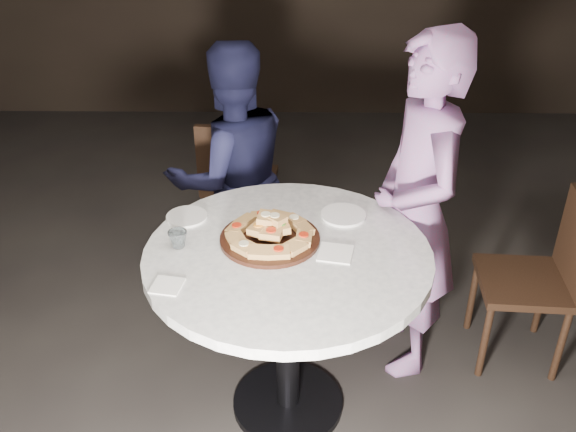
{
  "coord_description": "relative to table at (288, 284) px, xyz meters",
  "views": [
    {
      "loc": [
        0.14,
        -2.2,
        2.26
      ],
      "look_at": [
        0.12,
        -0.06,
        0.98
      ],
      "focal_mm": 40.0,
      "sensor_mm": 36.0,
      "label": 1
    }
  ],
  "objects": [
    {
      "name": "diner_teal",
      "position": [
        0.56,
        0.37,
        0.12
      ],
      "size": [
        0.5,
        0.66,
        1.63
      ],
      "primitive_type": "imported",
      "rotation": [
        0.0,
        0.0,
        -1.38
      ],
      "color": "#835C91",
      "rests_on": "ground"
    },
    {
      "name": "plate_left",
      "position": [
        -0.43,
        0.25,
        0.16
      ],
      "size": [
        0.23,
        0.23,
        0.01
      ],
      "primitive_type": "cylinder",
      "rotation": [
        0.0,
        0.0,
        -0.43
      ],
      "color": "white",
      "rests_on": "table"
    },
    {
      "name": "plate_right",
      "position": [
        0.23,
        0.27,
        0.16
      ],
      "size": [
        0.22,
        0.22,
        0.01
      ],
      "primitive_type": "cylinder",
      "rotation": [
        0.0,
        0.0,
        -0.13
      ],
      "color": "white",
      "rests_on": "table"
    },
    {
      "name": "napkin_near",
      "position": [
        -0.43,
        -0.23,
        0.16
      ],
      "size": [
        0.12,
        0.12,
        0.01
      ],
      "primitive_type": "cube",
      "rotation": [
        0.0,
        0.0,
        -0.18
      ],
      "color": "white",
      "rests_on": "table"
    },
    {
      "name": "floor",
      "position": [
        -0.12,
        0.11,
        -0.69
      ],
      "size": [
        7.0,
        7.0,
        0.0
      ],
      "primitive_type": "plane",
      "color": "black",
      "rests_on": "ground"
    },
    {
      "name": "diner_navy",
      "position": [
        -0.3,
        0.89,
        0.02
      ],
      "size": [
        0.85,
        0.77,
        1.43
      ],
      "primitive_type": "imported",
      "rotation": [
        0.0,
        0.0,
        3.54
      ],
      "color": "black",
      "rests_on": "ground"
    },
    {
      "name": "serving_board",
      "position": [
        -0.07,
        0.07,
        0.17
      ],
      "size": [
        0.53,
        0.53,
        0.02
      ],
      "primitive_type": "cylinder",
      "rotation": [
        0.0,
        0.0,
        -0.43
      ],
      "color": "black",
      "rests_on": "table"
    },
    {
      "name": "table",
      "position": [
        0.0,
        0.0,
        0.0
      ],
      "size": [
        1.35,
        1.35,
        0.85
      ],
      "rotation": [
        0.0,
        0.0,
        -0.21
      ],
      "color": "black",
      "rests_on": "ground"
    },
    {
      "name": "chair_far",
      "position": [
        -0.31,
        1.28,
        -0.19
      ],
      "size": [
        0.45,
        0.47,
        0.88
      ],
      "rotation": [
        0.0,
        0.0,
        3.04
      ],
      "color": "black",
      "rests_on": "ground"
    },
    {
      "name": "chair_right",
      "position": [
        1.2,
        0.36,
        -0.19
      ],
      "size": [
        0.45,
        0.43,
        0.87
      ],
      "rotation": [
        0.0,
        0.0,
        -1.64
      ],
      "color": "black",
      "rests_on": "ground"
    },
    {
      "name": "napkin_far",
      "position": [
        0.19,
        -0.02,
        0.16
      ],
      "size": [
        0.15,
        0.15,
        0.01
      ],
      "primitive_type": "cube",
      "rotation": [
        0.0,
        0.0,
        -0.2
      ],
      "color": "white",
      "rests_on": "table"
    },
    {
      "name": "water_glass",
      "position": [
        -0.43,
        0.03,
        0.19
      ],
      "size": [
        0.08,
        0.08,
        0.07
      ],
      "primitive_type": "imported",
      "rotation": [
        0.0,
        0.0,
        -0.1
      ],
      "color": "silver",
      "rests_on": "table"
    },
    {
      "name": "focaccia_pile",
      "position": [
        -0.07,
        0.08,
        0.2
      ],
      "size": [
        0.36,
        0.35,
        0.1
      ],
      "rotation": [
        0.0,
        0.0,
        -0.24
      ],
      "color": "#B88447",
      "rests_on": "serving_board"
    }
  ]
}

